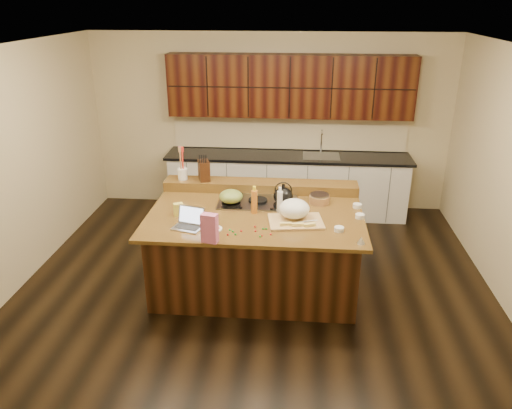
{
  "coord_description": "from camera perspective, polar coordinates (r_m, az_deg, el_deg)",
  "views": [
    {
      "loc": [
        0.46,
        -5.1,
        3.16
      ],
      "look_at": [
        0.0,
        0.05,
        1.0
      ],
      "focal_mm": 35.0,
      "sensor_mm": 36.0,
      "label": 1
    }
  ],
  "objects": [
    {
      "name": "gumdrop_3",
      "position": [
        5.19,
        1.9,
        -2.85
      ],
      "size": [
        0.02,
        0.02,
        0.02
      ],
      "primitive_type": "ellipsoid",
      "color": "#198C26",
      "rests_on": "island"
    },
    {
      "name": "gumdrop_5",
      "position": [
        5.19,
        1.18,
        -2.79
      ],
      "size": [
        0.02,
        0.02,
        0.02
      ],
      "primitive_type": "ellipsoid",
      "color": "#198C26",
      "rests_on": "island"
    },
    {
      "name": "cooktop",
      "position": [
        5.86,
        0.22,
        0.36
      ],
      "size": [
        0.92,
        0.52,
        0.05
      ],
      "color": "gray",
      "rests_on": "island"
    },
    {
      "name": "gumdrop_0",
      "position": [
        5.08,
        -3.25,
        -3.45
      ],
      "size": [
        0.02,
        0.02,
        0.02
      ],
      "primitive_type": "ellipsoid",
      "color": "red",
      "rests_on": "island"
    },
    {
      "name": "gumdrop_11",
      "position": [
        5.03,
        0.48,
        -3.66
      ],
      "size": [
        0.02,
        0.02,
        0.02
      ],
      "primitive_type": "ellipsoid",
      "color": "#198C26",
      "rests_on": "island"
    },
    {
      "name": "ramekin_a",
      "position": [
        5.23,
        9.47,
        -2.78
      ],
      "size": [
        0.13,
        0.13,
        0.04
      ],
      "primitive_type": "cylinder",
      "rotation": [
        0.0,
        0.0,
        0.43
      ],
      "color": "white",
      "rests_on": "island"
    },
    {
      "name": "pink_bag",
      "position": [
        4.9,
        -5.34,
        -2.71
      ],
      "size": [
        0.18,
        0.12,
        0.3
      ],
      "primitive_type": "cube",
      "rotation": [
        0.0,
        0.0,
        -0.23
      ],
      "color": "#D96695",
      "rests_on": "island"
    },
    {
      "name": "ramekin_b",
      "position": [
        5.57,
        11.78,
        -1.31
      ],
      "size": [
        0.11,
        0.11,
        0.04
      ],
      "primitive_type": "cylinder",
      "rotation": [
        0.0,
        0.0,
        0.16
      ],
      "color": "white",
      "rests_on": "island"
    },
    {
      "name": "gumdrop_4",
      "position": [
        5.15,
        -0.06,
        -3.04
      ],
      "size": [
        0.02,
        0.02,
        0.02
      ],
      "primitive_type": "ellipsoid",
      "color": "red",
      "rests_on": "island"
    },
    {
      "name": "laptop",
      "position": [
        5.29,
        -7.64,
        -1.98
      ],
      "size": [
        0.35,
        0.31,
        0.21
      ],
      "rotation": [
        0.0,
        0.0,
        -0.27
      ],
      "color": "#B7B7BC",
      "rests_on": "island"
    },
    {
      "name": "back_counter",
      "position": [
        7.65,
        3.7,
        6.08
      ],
      "size": [
        3.7,
        0.66,
        2.4
      ],
      "color": "silver",
      "rests_on": "ground"
    },
    {
      "name": "gumdrop_6",
      "position": [
        5.23,
        2.04,
        -2.61
      ],
      "size": [
        0.02,
        0.02,
        0.02
      ],
      "primitive_type": "ellipsoid",
      "color": "red",
      "rests_on": "island"
    },
    {
      "name": "package_box",
      "position": [
        5.57,
        -8.85,
        -0.57
      ],
      "size": [
        0.12,
        0.11,
        0.14
      ],
      "primitive_type": "cube",
      "rotation": [
        0.0,
        0.0,
        0.41
      ],
      "color": "gold",
      "rests_on": "island"
    },
    {
      "name": "back_ledge",
      "position": [
        6.22,
        0.53,
        2.13
      ],
      "size": [
        2.4,
        0.3,
        0.12
      ],
      "primitive_type": "cube",
      "color": "black",
      "rests_on": "island"
    },
    {
      "name": "gumdrop_12",
      "position": [
        5.15,
        -1.7,
        -3.04
      ],
      "size": [
        0.02,
        0.02,
        0.02
      ],
      "primitive_type": "ellipsoid",
      "color": "red",
      "rests_on": "island"
    },
    {
      "name": "ramekin_c",
      "position": [
        5.84,
        11.49,
        -0.14
      ],
      "size": [
        0.12,
        0.12,
        0.04
      ],
      "primitive_type": "cylinder",
      "rotation": [
        0.0,
        0.0,
        -0.2
      ],
      "color": "white",
      "rests_on": "island"
    },
    {
      "name": "gumdrop_8",
      "position": [
        5.24,
        -0.12,
        -2.54
      ],
      "size": [
        0.02,
        0.02,
        0.02
      ],
      "primitive_type": "ellipsoid",
      "color": "red",
      "rests_on": "island"
    },
    {
      "name": "gumdrop_7",
      "position": [
        5.08,
        -2.37,
        -3.43
      ],
      "size": [
        0.02,
        0.02,
        0.02
      ],
      "primitive_type": "ellipsoid",
      "color": "#198C26",
      "rests_on": "island"
    },
    {
      "name": "oil_bottle",
      "position": [
        5.53,
        -0.2,
        0.29
      ],
      "size": [
        0.09,
        0.09,
        0.27
      ],
      "primitive_type": "cylinder",
      "rotation": [
        0.0,
        0.0,
        0.27
      ],
      "color": "#C27022",
      "rests_on": "island"
    },
    {
      "name": "knife_block",
      "position": [
        6.25,
        -5.97,
        3.89
      ],
      "size": [
        0.18,
        0.23,
        0.25
      ],
      "primitive_type": "cube",
      "rotation": [
        0.0,
        0.0,
        0.34
      ],
      "color": "black",
      "rests_on": "back_ledge"
    },
    {
      "name": "gumdrop_9",
      "position": [
        5.14,
        -2.68,
        -3.09
      ],
      "size": [
        0.02,
        0.02,
        0.02
      ],
      "primitive_type": "ellipsoid",
      "color": "#198C26",
      "rests_on": "island"
    },
    {
      "name": "kettle",
      "position": [
        5.68,
        3.12,
        0.97
      ],
      "size": [
        0.29,
        0.29,
        0.2
      ],
      "primitive_type": "ellipsoid",
      "rotation": [
        0.0,
        0.0,
        0.42
      ],
      "color": "black",
      "rests_on": "cooktop"
    },
    {
      "name": "island",
      "position": [
        5.79,
        -0.04,
        -5.09
      ],
      "size": [
        2.4,
        1.6,
        0.92
      ],
      "color": "black",
      "rests_on": "ground"
    },
    {
      "name": "utensil_crock",
      "position": [
        6.32,
        -8.38,
        3.49
      ],
      "size": [
        0.13,
        0.13,
        0.14
      ],
      "primitive_type": "cylinder",
      "rotation": [
        0.0,
        0.0,
        0.09
      ],
      "color": "white",
      "rests_on": "back_ledge"
    },
    {
      "name": "gumdrop_2",
      "position": [
        5.08,
        1.69,
        -3.42
      ],
      "size": [
        0.02,
        0.02,
        0.02
      ],
      "primitive_type": "ellipsoid",
      "color": "red",
      "rests_on": "island"
    },
    {
      "name": "strainer_bowl",
      "position": [
        5.89,
        7.25,
        0.59
      ],
      "size": [
        0.29,
        0.29,
        0.09
      ],
      "primitive_type": "cylinder",
      "rotation": [
        0.0,
        0.0,
        0.26
      ],
      "color": "#996B3F",
      "rests_on": "island"
    },
    {
      "name": "room",
      "position": [
        5.44,
        -0.05,
        3.2
      ],
      "size": [
        5.52,
        5.02,
        2.72
      ],
      "color": "black",
      "rests_on": "ground"
    },
    {
      "name": "gumdrop_13",
      "position": [
        5.18,
        -3.01,
        -2.92
      ],
      "size": [
        0.02,
        0.02,
        0.02
      ],
      "primitive_type": "ellipsoid",
      "color": "#198C26",
      "rests_on": "island"
    },
    {
      "name": "gumdrop_1",
      "position": [
        5.19,
        0.82,
        -2.79
      ],
      "size": [
        0.02,
        0.02,
        0.02
      ],
      "primitive_type": "ellipsoid",
      "color": "#198C26",
      "rests_on": "island"
    },
    {
      "name": "green_bowl",
      "position": [
        5.74,
        -2.88,
        0.93
      ],
      "size": [
        0.28,
        0.28,
        0.15
      ],
      "primitive_type": "ellipsoid",
      "rotation": [
        0.0,
        0.0,
        0.03
      ],
      "color": "olive",
      "rests_on": "cooktop"
    },
    {
      "name": "candy_plate",
      "position": [
        5.22,
        -4.86,
        -2.79
      ],
      "size": [
        0.18,
        0.18,
        0.01
      ],
      "primitive_type": "cylinder",
      "rotation": [
        0.0,
        0.0,
        0.01
      ],
      "color": "white",
      "rests_on": "island"
    },
    {
      "name": "kitchen_timer",
      "position": [
        5.01,
        11.93,
        -4.01
      ],
      "size": [
        0.09,
        0.09,
        0.07
      ],
      "primitive_type": "cone",
      "rotation": [
        0.0,
        0.0,
        -0.16
      ],
      "color": "silver",
      "rests_on": "island"
    },
    {
      "name": "wooden_tray",
      "position": [
        5.38,
        4.43,
        -0.82
      ],
      "size": [
        0.63,
        0.5,
        0.23
      ],
      "rotation": [
        0.0,
        0.0,
        0.15
      ],
      "color": "tan",
      "rests_on": "island"
    },
    {
      "name": "gumdrop_10",
      "position": [
        5.05,
        0.68,
        -3.57
      ],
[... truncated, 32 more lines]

